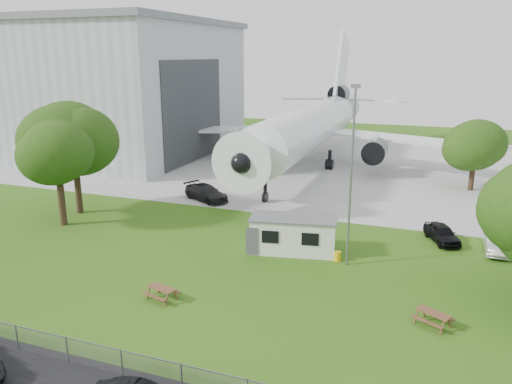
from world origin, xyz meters
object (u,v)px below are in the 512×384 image
(airliner, at_px, (311,125))
(picnic_west, at_px, (162,299))
(picnic_east, at_px, (432,325))
(site_cabin, at_px, (293,235))
(hangar, at_px, (76,86))

(airliner, height_order, picnic_west, airliner)
(airliner, xyz_separation_m, picnic_east, (15.92, -36.00, -5.27))
(site_cabin, bearing_deg, picnic_west, -117.85)
(hangar, relative_size, picnic_west, 23.89)
(picnic_west, bearing_deg, airliner, 106.85)
(hangar, distance_m, picnic_west, 54.20)
(airliner, distance_m, site_cabin, 29.56)
(site_cabin, relative_size, picnic_west, 3.86)
(airliner, xyz_separation_m, picnic_west, (0.93, -38.43, -5.27))
(picnic_west, bearing_deg, hangar, 149.19)
(picnic_west, relative_size, picnic_east, 1.00)
(airliner, xyz_separation_m, site_cabin, (6.10, -28.65, -3.96))
(hangar, xyz_separation_m, airliner, (35.97, -0.14, -4.14))
(hangar, bearing_deg, site_cabin, -34.38)
(airliner, distance_m, picnic_west, 38.80)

